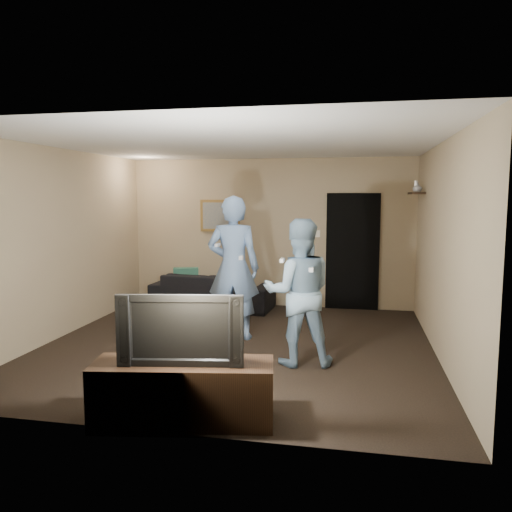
% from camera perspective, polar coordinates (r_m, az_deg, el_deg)
% --- Properties ---
extents(ground, '(5.00, 5.00, 0.00)m').
position_cam_1_polar(ground, '(6.66, -2.15, -10.14)').
color(ground, black).
rests_on(ground, ground).
extents(ceiling, '(5.00, 5.00, 0.04)m').
position_cam_1_polar(ceiling, '(6.40, -2.25, 12.72)').
color(ceiling, silver).
rests_on(ceiling, wall_back).
extents(wall_back, '(5.00, 0.04, 2.60)m').
position_cam_1_polar(wall_back, '(8.84, 1.57, 2.65)').
color(wall_back, tan).
rests_on(wall_back, ground).
extents(wall_front, '(5.00, 0.04, 2.60)m').
position_cam_1_polar(wall_front, '(4.03, -10.48, -2.45)').
color(wall_front, tan).
rests_on(wall_front, ground).
extents(wall_left, '(0.04, 5.00, 2.60)m').
position_cam_1_polar(wall_left, '(7.39, -21.42, 1.37)').
color(wall_left, tan).
rests_on(wall_left, ground).
extents(wall_right, '(0.04, 5.00, 2.60)m').
position_cam_1_polar(wall_right, '(6.31, 20.48, 0.55)').
color(wall_right, tan).
rests_on(wall_right, ground).
extents(sofa, '(2.14, 0.97, 0.61)m').
position_cam_1_polar(sofa, '(8.76, -4.98, -3.97)').
color(sofa, black).
rests_on(sofa, ground).
extents(throw_pillow, '(0.46, 0.26, 0.44)m').
position_cam_1_polar(throw_pillow, '(8.88, -7.99, -2.73)').
color(throw_pillow, '#1B5344').
rests_on(throw_pillow, sofa).
extents(painting_frame, '(0.72, 0.05, 0.57)m').
position_cam_1_polar(painting_frame, '(8.99, -4.13, 4.62)').
color(painting_frame, olive).
rests_on(painting_frame, wall_back).
extents(painting_canvas, '(0.62, 0.01, 0.47)m').
position_cam_1_polar(painting_canvas, '(8.97, -4.18, 4.62)').
color(painting_canvas, slate).
rests_on(painting_canvas, painting_frame).
extents(doorway, '(0.90, 0.06, 2.00)m').
position_cam_1_polar(doorway, '(8.71, 10.97, 0.49)').
color(doorway, black).
rests_on(doorway, ground).
extents(light_switch, '(0.08, 0.02, 0.12)m').
position_cam_1_polar(light_switch, '(8.71, 7.06, 2.54)').
color(light_switch, silver).
rests_on(light_switch, wall_back).
extents(wall_shelf, '(0.20, 0.60, 0.03)m').
position_cam_1_polar(wall_shelf, '(8.04, 17.86, 6.84)').
color(wall_shelf, black).
rests_on(wall_shelf, wall_right).
extents(shelf_vase, '(0.15, 0.15, 0.14)m').
position_cam_1_polar(shelf_vase, '(7.94, 17.97, 7.46)').
color(shelf_vase, '#9D9DA1').
rests_on(shelf_vase, wall_shelf).
extents(shelf_figurine, '(0.06, 0.06, 0.18)m').
position_cam_1_polar(shelf_figurine, '(8.13, 17.82, 7.58)').
color(shelf_figurine, silver).
rests_on(shelf_figurine, wall_shelf).
extents(tv_console, '(1.61, 0.74, 0.55)m').
position_cam_1_polar(tv_console, '(4.51, -8.31, -15.28)').
color(tv_console, black).
rests_on(tv_console, ground).
extents(television, '(1.07, 0.31, 0.61)m').
position_cam_1_polar(television, '(4.33, -8.44, -8.11)').
color(television, black).
rests_on(television, tv_console).
extents(wii_player_left, '(0.74, 0.54, 1.95)m').
position_cam_1_polar(wii_player_left, '(6.79, -2.60, -1.35)').
color(wii_player_left, '#6887B5').
rests_on(wii_player_left, ground).
extents(wii_player_right, '(0.93, 0.79, 1.69)m').
position_cam_1_polar(wii_player_right, '(5.77, 4.90, -4.15)').
color(wii_player_right, '#7E9FB8').
rests_on(wii_player_right, ground).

